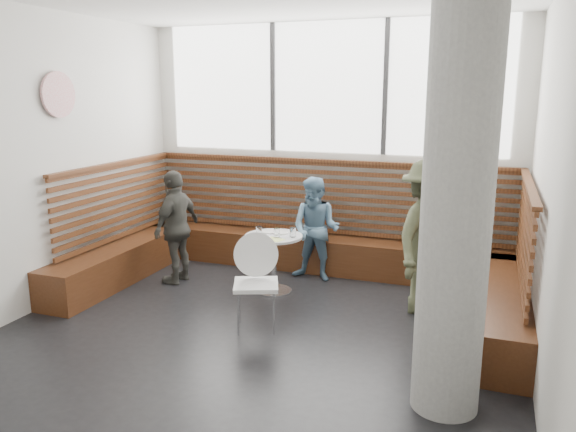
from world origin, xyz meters
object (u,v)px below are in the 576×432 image
(concrete_column, at_px, (457,200))
(cafe_chair, at_px, (259,274))
(child_left, at_px, (177,227))
(adult_man, at_px, (428,237))
(cafe_table, at_px, (274,251))
(child_back, at_px, (316,229))

(concrete_column, relative_size, cafe_chair, 3.38)
(cafe_chair, relative_size, child_left, 0.67)
(cafe_chair, distance_m, adult_man, 1.82)
(adult_man, bearing_deg, cafe_table, 105.57)
(child_back, bearing_deg, cafe_table, -113.36)
(concrete_column, height_order, cafe_chair, concrete_column)
(adult_man, bearing_deg, child_left, 107.07)
(child_left, bearing_deg, child_back, 117.41)
(cafe_table, distance_m, child_back, 0.71)
(cafe_chair, distance_m, child_left, 1.75)
(cafe_table, bearing_deg, adult_man, -0.93)
(adult_man, height_order, child_back, adult_man)
(cafe_table, height_order, child_back, child_back)
(cafe_table, bearing_deg, cafe_chair, -77.04)
(child_back, height_order, child_left, child_left)
(concrete_column, bearing_deg, cafe_table, 138.88)
(cafe_table, relative_size, child_back, 0.53)
(cafe_chair, height_order, child_left, child_left)
(cafe_chair, relative_size, adult_man, 0.56)
(concrete_column, bearing_deg, child_back, 126.13)
(child_back, bearing_deg, adult_man, -19.02)
(concrete_column, relative_size, cafe_table, 4.60)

